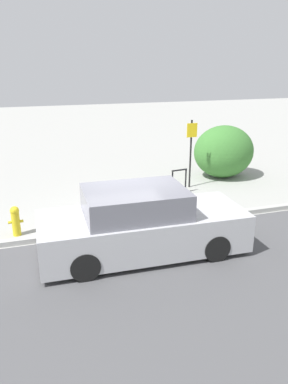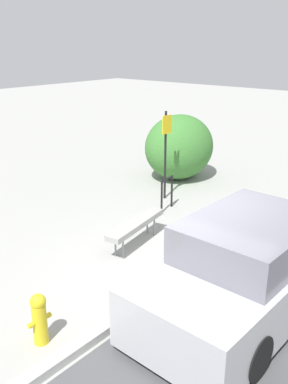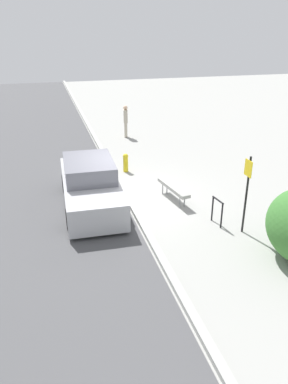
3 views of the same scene
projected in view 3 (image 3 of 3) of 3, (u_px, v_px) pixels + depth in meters
ground_plane at (128, 199)px, 12.96m from camera, size 60.00×60.00×0.00m
curb at (128, 197)px, 12.93m from camera, size 60.00×0.20×0.13m
bench at (173, 188)px, 12.68m from camera, size 1.77×0.60×0.52m
bike_rack at (217, 209)px, 11.11m from camera, size 0.55×0.12×0.83m
sign_post at (247, 188)px, 10.34m from camera, size 0.36×0.08×2.30m
fire_hydrant at (126, 162)px, 15.19m from camera, size 0.36×0.22×0.77m
pedestrian at (126, 120)px, 19.70m from camera, size 0.42×0.28×1.68m
parked_car_near at (90, 186)px, 12.28m from camera, size 4.59×1.87×1.52m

